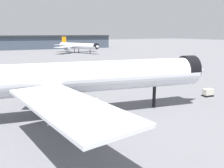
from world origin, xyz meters
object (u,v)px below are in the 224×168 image
Objects in this scene: service_truck_front at (106,75)px; baggage_cart_trailing at (208,92)px; airliner_far_taxiway at (78,46)px; airliner_near_gate at (75,78)px.

baggage_cart_trailing is at bearing 123.69° from service_truck_front.
baggage_cart_trailing is (-20.09, -134.25, -4.39)m from airliner_far_taxiway.
airliner_far_taxiway reaches higher than service_truck_front.
baggage_cart_trailing is at bearing -29.28° from airliner_far_taxiway.
airliner_near_gate is 21.74× the size of baggage_cart_trailing.
service_truck_front is at bearing -37.97° from airliner_far_taxiway.
airliner_near_gate is 1.31× the size of airliner_far_taxiway.
baggage_cart_trailing is (32.93, -2.85, -6.20)m from airliner_near_gate.
service_truck_front reaches higher than baggage_cart_trailing.
airliner_near_gate is 141.71m from airliner_far_taxiway.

